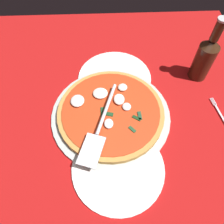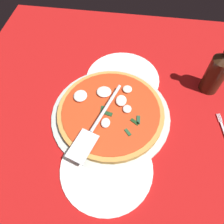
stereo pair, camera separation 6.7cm
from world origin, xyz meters
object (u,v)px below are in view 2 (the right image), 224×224
object	(u,v)px
pizza_server	(96,124)
pizza	(112,111)
beer_bottle	(218,71)
dinner_plate_left	(107,168)
dinner_plate_right	(123,79)

from	to	relation	value
pizza_server	pizza	bearing A→B (deg)	169.92
pizza	beer_bottle	xyz separation A→B (cm)	(15.55, -31.32, 6.58)
dinner_plate_left	pizza_server	bearing A→B (deg)	23.06
dinner_plate_left	beer_bottle	world-z (taller)	beer_bottle
pizza	pizza_server	xyz separation A→B (cm)	(-6.50, 3.55, 2.68)
dinner_plate_right	pizza_server	distance (cm)	22.99
dinner_plate_left	beer_bottle	bearing A→B (deg)	-42.60
dinner_plate_left	pizza_server	size ratio (longest dim) A/B	0.93
pizza	beer_bottle	distance (cm)	35.58
dinner_plate_right	pizza_server	size ratio (longest dim) A/B	0.94
dinner_plate_right	pizza	world-z (taller)	pizza
pizza	pizza_server	world-z (taller)	pizza_server
pizza	pizza_server	size ratio (longest dim) A/B	1.21
dinner_plate_left	pizza_server	xyz separation A→B (cm)	(10.85, 4.62, 4.42)
beer_bottle	pizza	bearing A→B (deg)	116.40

